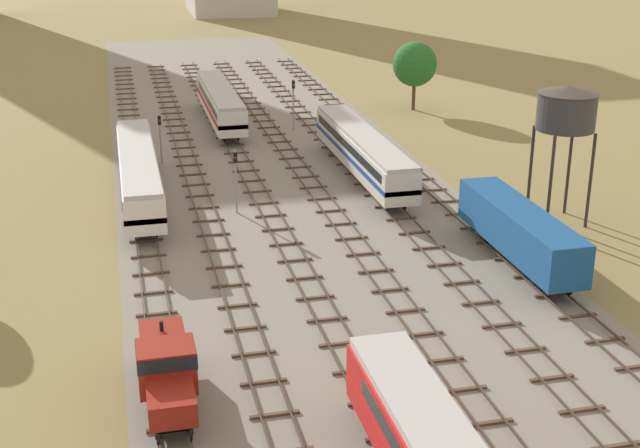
# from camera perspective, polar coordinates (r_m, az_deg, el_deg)

# --- Properties ---
(ground_plane) EXTENTS (480.00, 480.00, 0.00)m
(ground_plane) POSITION_cam_1_polar(r_m,az_deg,el_deg) (70.21, -1.87, 1.60)
(ground_plane) COLOR olive
(ballast_bed) EXTENTS (27.82, 176.00, 0.01)m
(ballast_bed) POSITION_cam_1_polar(r_m,az_deg,el_deg) (70.21, -1.87, 1.60)
(ballast_bed) COLOR gray
(ballast_bed) RESTS_ON ground
(track_far_left) EXTENTS (2.40, 126.00, 0.29)m
(track_far_left) POSITION_cam_1_polar(r_m,az_deg,el_deg) (69.87, -11.65, 1.20)
(track_far_left) COLOR #47382D
(track_far_left) RESTS_ON ground
(track_left) EXTENTS (2.40, 126.00, 0.29)m
(track_left) POSITION_cam_1_polar(r_m,az_deg,el_deg) (70.12, -7.77, 1.51)
(track_left) COLOR #47382D
(track_left) RESTS_ON ground
(track_centre_left) EXTENTS (2.40, 126.00, 0.29)m
(track_centre_left) POSITION_cam_1_polar(r_m,az_deg,el_deg) (70.69, -3.93, 1.81)
(track_centre_left) COLOR #47382D
(track_centre_left) RESTS_ON ground
(track_centre) EXTENTS (2.40, 126.00, 0.29)m
(track_centre) POSITION_cam_1_polar(r_m,az_deg,el_deg) (71.58, -0.17, 2.10)
(track_centre) COLOR #47382D
(track_centre) RESTS_ON ground
(track_centre_right) EXTENTS (2.40, 126.00, 0.29)m
(track_centre_right) POSITION_cam_1_polar(r_m,az_deg,el_deg) (72.76, 3.49, 2.38)
(track_centre_right) COLOR #47382D
(track_centre_right) RESTS_ON ground
(track_right) EXTENTS (2.40, 126.00, 0.29)m
(track_right) POSITION_cam_1_polar(r_m,az_deg,el_deg) (74.24, 7.01, 2.63)
(track_right) COLOR #47382D
(track_right) RESTS_ON ground
(shunter_loco_far_left_near) EXTENTS (2.74, 8.46, 3.10)m
(shunter_loco_far_left_near) POSITION_cam_1_polar(r_m,az_deg,el_deg) (42.29, -10.06, -9.25)
(shunter_loco_far_left_near) COLOR maroon
(shunter_loco_far_left_near) RESTS_ON ground
(freight_boxcar_right_mid) EXTENTS (2.87, 14.00, 3.60)m
(freight_boxcar_right_mid) POSITION_cam_1_polar(r_m,az_deg,el_deg) (58.44, 12.97, -0.37)
(freight_boxcar_right_mid) COLOR #194C8C
(freight_boxcar_right_mid) RESTS_ON ground
(passenger_coach_far_left_midfar) EXTENTS (2.96, 22.00, 3.80)m
(passenger_coach_far_left_midfar) POSITION_cam_1_polar(r_m,az_deg,el_deg) (70.56, -11.85, 3.49)
(passenger_coach_far_left_midfar) COLOR white
(passenger_coach_far_left_midfar) RESTS_ON ground
(passenger_coach_centre_right_far) EXTENTS (2.96, 22.00, 3.80)m
(passenger_coach_centre_right_far) POSITION_cam_1_polar(r_m,az_deg,el_deg) (74.98, 2.82, 4.92)
(passenger_coach_centre_right_far) COLOR beige
(passenger_coach_centre_right_far) RESTS_ON ground
(diesel_railcar_centre_left_farther) EXTENTS (2.96, 20.50, 3.80)m
(diesel_railcar_centre_left_farther) POSITION_cam_1_polar(r_m,az_deg,el_deg) (93.98, -6.59, 8.02)
(diesel_railcar_centre_left_farther) COLOR white
(diesel_railcar_centre_left_farther) RESTS_ON ground
(water_tower) EXTENTS (4.45, 4.45, 10.32)m
(water_tower) POSITION_cam_1_polar(r_m,az_deg,el_deg) (65.42, 15.90, 7.24)
(water_tower) COLOR #2D2826
(water_tower) RESTS_ON ground
(signal_post_nearest) EXTENTS (0.28, 0.47, 5.00)m
(signal_post_nearest) POSITION_cam_1_polar(r_m,az_deg,el_deg) (66.51, -5.57, 3.32)
(signal_post_nearest) COLOR gray
(signal_post_nearest) RESTS_ON ground
(signal_post_near) EXTENTS (0.28, 0.47, 5.39)m
(signal_post_near) POSITION_cam_1_polar(r_m,az_deg,el_deg) (90.93, -1.76, 8.25)
(signal_post_near) COLOR gray
(signal_post_near) RESTS_ON ground
(signal_post_mid) EXTENTS (0.28, 0.47, 4.62)m
(signal_post_mid) POSITION_cam_1_polar(r_m,az_deg,el_deg) (80.37, -10.47, 5.94)
(signal_post_mid) COLOR gray
(signal_post_mid) RESTS_ON ground
(lineside_tree_0) EXTENTS (5.05, 5.05, 7.79)m
(lineside_tree_0) POSITION_cam_1_polar(r_m,az_deg,el_deg) (100.51, 6.25, 10.40)
(lineside_tree_0) COLOR #4C331E
(lineside_tree_0) RESTS_ON ground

